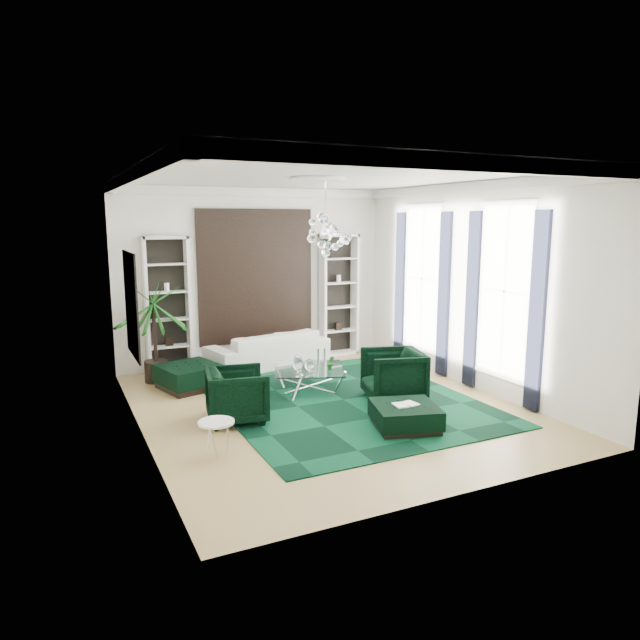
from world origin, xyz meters
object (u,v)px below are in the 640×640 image
sofa (268,349)px  ottoman_front (405,417)px  palm (154,319)px  armchair_left (237,395)px  armchair_right (393,375)px  coffee_table (309,379)px  ottoman_side (189,377)px  side_table (217,439)px

sofa → ottoman_front: 4.43m
sofa → palm: palm is taller
armchair_left → palm: bearing=25.2°
armchair_right → coffee_table: size_ratio=0.80×
armchair_right → ottoman_front: 1.39m
sofa → armchair_left: (-1.62, -2.98, 0.04)m
coffee_table → ottoman_front: bearing=-78.2°
armchair_left → ottoman_side: size_ratio=0.92×
ottoman_side → armchair_left: bearing=-82.3°
ottoman_front → palm: size_ratio=0.37×
coffee_table → palm: (-2.43, 1.83, 1.04)m
sofa → ottoman_side: bearing=14.0°
sofa → side_table: (-2.28, -4.14, -0.15)m
coffee_table → armchair_left: bearing=-149.6°
ottoman_side → armchair_right: bearing=-36.6°
sofa → armchair_right: armchair_right is taller
coffee_table → side_table: bearing=-137.3°
coffee_table → sofa: bearing=91.6°
armchair_right → coffee_table: bearing=-121.5°
armchair_left → armchair_right: size_ratio=0.93×
coffee_table → ottoman_side: ottoman_side is taller
ottoman_side → ottoman_front: size_ratio=1.08×
coffee_table → ottoman_side: bearing=150.7°
coffee_table → palm: bearing=143.0°
armchair_left → coffee_table: bearing=-49.4°
armchair_right → palm: size_ratio=0.40×
coffee_table → side_table: size_ratio=2.56×
armchair_right → side_table: armchair_right is taller
armchair_right → ottoman_side: 3.80m
armchair_left → ottoman_side: bearing=17.9°
coffee_table → palm: 3.22m
ottoman_side → side_table: size_ratio=2.07×
ottoman_front → side_table: size_ratio=1.92×
armchair_right → ottoman_side: armchair_right is taller
armchair_right → side_table: bearing=-58.3°
armchair_left → coffee_table: (1.68, 0.99, -0.21)m
sofa → ottoman_side: 2.11m
armchair_left → armchair_right: (2.76, -0.18, 0.03)m
ottoman_side → sofa: bearing=25.2°
coffee_table → ottoman_front: 2.45m
armchair_left → ottoman_front: bearing=-112.7°
sofa → side_table: 4.73m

